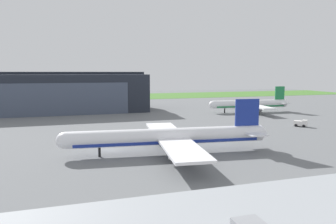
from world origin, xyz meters
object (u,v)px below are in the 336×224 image
(airliner_near_left, at_px, (169,137))
(airliner_far_right, at_px, (250,104))
(fuel_bowser, at_px, (301,123))
(maintenance_hangar, at_px, (53,93))

(airliner_near_left, bearing_deg, airliner_far_right, 45.84)
(airliner_far_right, height_order, fuel_bowser, airliner_far_right)
(airliner_far_right, bearing_deg, fuel_bowser, -95.34)
(maintenance_hangar, height_order, airliner_far_right, maintenance_hangar)
(maintenance_hangar, height_order, airliner_near_left, maintenance_hangar)
(maintenance_hangar, bearing_deg, airliner_near_left, -70.93)
(fuel_bowser, bearing_deg, maintenance_hangar, 141.25)
(maintenance_hangar, relative_size, airliner_near_left, 1.77)
(airliner_near_left, bearing_deg, maintenance_hangar, 109.07)
(airliner_far_right, xyz_separation_m, fuel_bowser, (-3.56, -38.09, -2.54))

